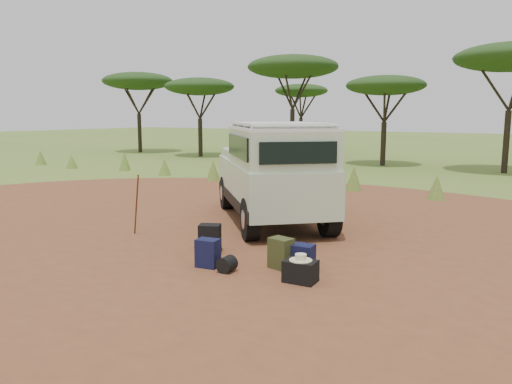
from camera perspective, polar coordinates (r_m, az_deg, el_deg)
The scene contains 13 objects.
ground at distance 10.93m, azimuth -6.06°, elevation -5.78°, with size 140.00×140.00×0.00m, color #537B2C.
dirt_clearing at distance 10.93m, azimuth -6.06°, elevation -5.76°, with size 23.00×23.00×0.01m, color brown.
grass_fringe at distance 18.29m, azimuth 11.28°, elevation 1.32°, with size 36.60×1.60×0.90m.
acacia_treeline at distance 28.76m, azimuth 21.01°, elevation 12.54°, with size 46.70×13.20×6.26m.
safari_vehicle at distance 12.70m, azimuth 1.95°, elevation 2.01°, with size 5.08×5.21×2.56m.
walking_staff at distance 11.67m, azimuth -13.51°, elevation -1.44°, with size 0.04×0.04×1.47m, color maroon.
backpack_black at distance 10.10m, azimuth -5.30°, elevation -5.31°, with size 0.42×0.31×0.58m, color black.
backpack_navy at distance 9.16m, azimuth -5.52°, elevation -6.98°, with size 0.40×0.29×0.52m, color #13173C.
backpack_olive at distance 9.04m, azimuth 2.88°, elevation -7.02°, with size 0.41×0.29×0.57m, color #3D411E.
duffel_navy at distance 9.02m, azimuth 5.31°, elevation -7.42°, with size 0.41×0.31×0.46m, color #13173C.
hard_case at distance 8.38m, azimuth 5.11°, elevation -9.03°, with size 0.53×0.37×0.37m, color black.
stuff_sack at distance 8.88m, azimuth -3.34°, elevation -8.25°, with size 0.29×0.29×0.29m, color black.
safari_hat at distance 8.31m, azimuth 5.13°, elevation -7.54°, with size 0.38×0.38×0.11m.
Camera 1 is at (6.58, -8.28, 2.76)m, focal length 35.00 mm.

